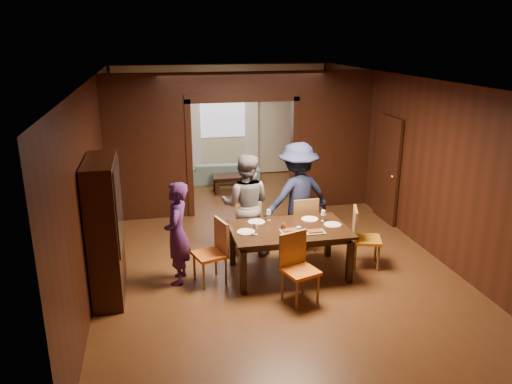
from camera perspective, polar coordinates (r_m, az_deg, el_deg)
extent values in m
plane|color=#543017|center=(9.19, 0.37, -5.46)|extent=(9.00, 9.00, 0.00)
cube|color=silver|center=(8.49, 0.41, 12.87)|extent=(5.50, 9.00, 0.02)
cube|color=black|center=(13.07, -3.88, 8.08)|extent=(5.50, 0.02, 2.90)
cube|color=black|center=(8.59, -17.86, 2.24)|extent=(0.02, 9.00, 2.90)
cube|color=black|center=(9.68, 16.54, 4.04)|extent=(0.02, 9.00, 2.90)
cube|color=black|center=(10.15, -12.29, 3.51)|extent=(1.65, 0.15, 2.40)
cube|color=black|center=(10.82, 8.59, 4.58)|extent=(1.65, 0.15, 2.40)
cube|color=black|center=(10.07, -1.59, 12.18)|extent=(5.50, 0.15, 0.50)
cube|color=beige|center=(13.04, -3.86, 8.06)|extent=(5.40, 0.04, 2.85)
imported|color=#3D1D56|center=(7.49, -9.00, -4.69)|extent=(0.49, 0.64, 1.57)
imported|color=slate|center=(8.35, -1.19, -1.48)|extent=(1.01, 0.89, 1.74)
imported|color=#181F3D|center=(8.56, 4.77, -0.54)|extent=(1.35, 0.98, 1.88)
imported|color=#7FA6A6|center=(12.68, -3.80, 2.31)|extent=(1.87, 0.85, 0.53)
imported|color=black|center=(7.81, 4.02, -3.45)|extent=(0.31, 0.31, 0.08)
cube|color=black|center=(7.82, 3.79, -6.73)|extent=(1.79, 1.11, 0.76)
cube|color=black|center=(11.91, -3.04, 0.99)|extent=(0.80, 0.50, 0.40)
cube|color=black|center=(7.28, -16.85, -4.12)|extent=(0.40, 1.20, 2.00)
cube|color=black|center=(10.18, 14.79, 2.50)|extent=(0.06, 0.90, 2.10)
cube|color=silver|center=(12.97, -3.87, 9.13)|extent=(1.20, 0.03, 1.30)
cube|color=white|center=(12.92, -7.12, 6.98)|extent=(0.35, 0.06, 2.40)
cube|color=white|center=(13.13, -0.54, 7.28)|extent=(0.35, 0.06, 2.40)
cylinder|color=silver|center=(7.51, -1.16, -4.56)|extent=(0.27, 0.27, 0.01)
cylinder|color=silver|center=(7.90, 0.06, -3.43)|extent=(0.27, 0.27, 0.01)
cylinder|color=white|center=(8.06, 6.17, -3.08)|extent=(0.27, 0.27, 0.01)
cylinder|color=silver|center=(7.88, 8.74, -3.70)|extent=(0.27, 0.27, 0.01)
cylinder|color=silver|center=(7.38, 4.47, -5.03)|extent=(0.27, 0.27, 0.01)
cube|color=gray|center=(7.54, 3.91, -4.40)|extent=(0.30, 0.20, 0.04)
cube|color=gray|center=(7.54, 6.75, -4.51)|extent=(0.30, 0.20, 0.04)
cylinder|color=silver|center=(7.38, 4.89, -4.49)|extent=(0.07, 0.07, 0.14)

